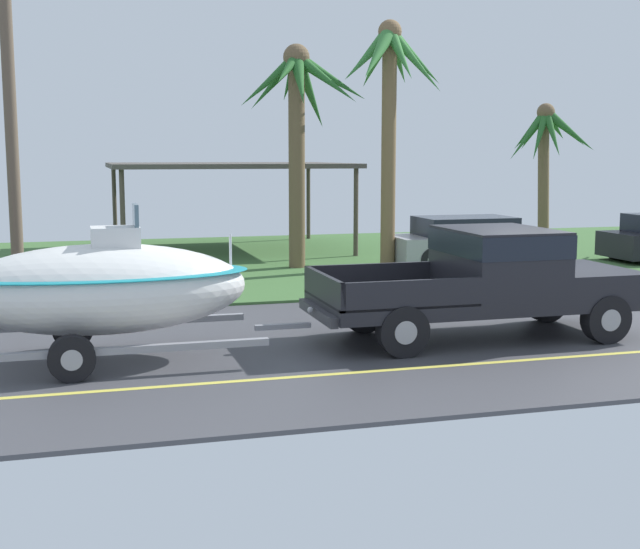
# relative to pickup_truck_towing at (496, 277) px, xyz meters

# --- Properties ---
(ground) EXTENTS (36.00, 22.00, 0.11)m
(ground) POSITION_rel_pickup_truck_towing_xyz_m (1.36, 8.53, -1.04)
(ground) COLOR #424247
(pickup_truck_towing) EXTENTS (5.65, 2.17, 1.84)m
(pickup_truck_towing) POSITION_rel_pickup_truck_towing_xyz_m (0.00, 0.00, 0.00)
(pickup_truck_towing) COLOR black
(pickup_truck_towing) RESTS_ON ground
(boat_on_trailer) EXTENTS (5.62, 2.33, 2.34)m
(boat_on_trailer) POSITION_rel_pickup_truck_towing_xyz_m (-6.44, 0.00, 0.08)
(boat_on_trailer) COLOR gray
(boat_on_trailer) RESTS_ON ground
(parked_sedan_far) EXTENTS (4.56, 1.85, 1.38)m
(parked_sedan_far) POSITION_rel_pickup_truck_towing_xyz_m (3.60, 8.42, -0.36)
(parked_sedan_far) COLOR #99999E
(parked_sedan_far) RESTS_ON ground
(carport_awning) EXTENTS (7.28, 5.96, 2.80)m
(carport_awning) POSITION_rel_pickup_truck_towing_xyz_m (-2.17, 13.97, 1.66)
(carport_awning) COLOR #4C4238
(carport_awning) RESTS_ON ground
(palm_tree_near_left) EXTENTS (3.22, 2.77, 4.84)m
(palm_tree_near_left) POSITION_rel_pickup_truck_towing_xyz_m (9.09, 13.87, 2.50)
(palm_tree_near_left) COLOR brown
(palm_tree_near_left) RESTS_ON ground
(palm_tree_near_right) EXTENTS (3.53, 2.78, 5.93)m
(palm_tree_near_right) POSITION_rel_pickup_truck_towing_xyz_m (-1.04, 9.17, 3.30)
(palm_tree_near_right) COLOR brown
(palm_tree_near_right) RESTS_ON ground
(palm_tree_far_left) EXTENTS (2.96, 3.41, 6.52)m
(palm_tree_far_left) POSITION_rel_pickup_truck_towing_xyz_m (1.16, 8.42, 3.87)
(palm_tree_far_left) COLOR brown
(palm_tree_far_left) RESTS_ON ground
(utility_pole) EXTENTS (0.24, 1.80, 8.39)m
(utility_pole) POSITION_rel_pickup_truck_towing_xyz_m (-7.91, 4.78, 3.32)
(utility_pole) COLOR brown
(utility_pole) RESTS_ON ground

